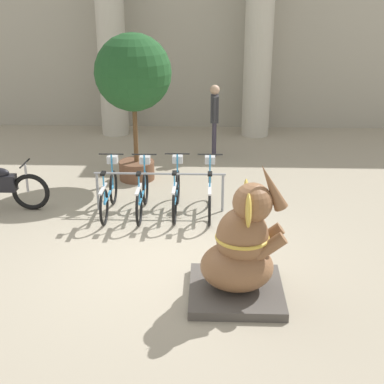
{
  "coord_description": "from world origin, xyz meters",
  "views": [
    {
      "loc": [
        0.72,
        -7.55,
        4.1
      ],
      "look_at": [
        0.45,
        0.38,
        1.0
      ],
      "focal_mm": 50.0,
      "sensor_mm": 36.0,
      "label": 1
    }
  ],
  "objects_px": {
    "bicycle_1": "(142,193)",
    "bicycle_2": "(176,192)",
    "person_pedestrian": "(214,114)",
    "potted_tree": "(133,78)",
    "elephant_statue": "(241,253)",
    "bicycle_3": "(210,193)",
    "bicycle_0": "(109,193)"
  },
  "relations": [
    {
      "from": "bicycle_2",
      "to": "elephant_statue",
      "type": "height_order",
      "value": "elephant_statue"
    },
    {
      "from": "potted_tree",
      "to": "person_pedestrian",
      "type": "bearing_deg",
      "value": 46.02
    },
    {
      "from": "bicycle_2",
      "to": "person_pedestrian",
      "type": "xyz_separation_m",
      "value": [
        0.73,
        3.66,
        0.68
      ]
    },
    {
      "from": "person_pedestrian",
      "to": "potted_tree",
      "type": "bearing_deg",
      "value": -133.98
    },
    {
      "from": "elephant_statue",
      "to": "bicycle_1",
      "type": "bearing_deg",
      "value": 121.04
    },
    {
      "from": "bicycle_3",
      "to": "person_pedestrian",
      "type": "xyz_separation_m",
      "value": [
        0.1,
        3.68,
        0.68
      ]
    },
    {
      "from": "person_pedestrian",
      "to": "potted_tree",
      "type": "relative_size",
      "value": 0.57
    },
    {
      "from": "bicycle_0",
      "to": "person_pedestrian",
      "type": "distance_m",
      "value": 4.28
    },
    {
      "from": "bicycle_3",
      "to": "elephant_statue",
      "type": "bearing_deg",
      "value": -81.36
    },
    {
      "from": "person_pedestrian",
      "to": "potted_tree",
      "type": "distance_m",
      "value": 2.75
    },
    {
      "from": "person_pedestrian",
      "to": "potted_tree",
      "type": "height_order",
      "value": "potted_tree"
    },
    {
      "from": "bicycle_2",
      "to": "elephant_statue",
      "type": "distance_m",
      "value": 3.1
    },
    {
      "from": "bicycle_1",
      "to": "bicycle_2",
      "type": "height_order",
      "value": "same"
    },
    {
      "from": "bicycle_0",
      "to": "bicycle_1",
      "type": "distance_m",
      "value": 0.64
    },
    {
      "from": "bicycle_2",
      "to": "potted_tree",
      "type": "relative_size",
      "value": 0.53
    },
    {
      "from": "bicycle_3",
      "to": "bicycle_1",
      "type": "bearing_deg",
      "value": -178.14
    },
    {
      "from": "bicycle_0",
      "to": "bicycle_2",
      "type": "bearing_deg",
      "value": 2.95
    },
    {
      "from": "bicycle_3",
      "to": "potted_tree",
      "type": "relative_size",
      "value": 0.53
    },
    {
      "from": "bicycle_0",
      "to": "bicycle_2",
      "type": "height_order",
      "value": "same"
    },
    {
      "from": "bicycle_2",
      "to": "person_pedestrian",
      "type": "height_order",
      "value": "person_pedestrian"
    },
    {
      "from": "bicycle_1",
      "to": "bicycle_3",
      "type": "xyz_separation_m",
      "value": [
        1.27,
        0.04,
        0.0
      ]
    },
    {
      "from": "elephant_statue",
      "to": "potted_tree",
      "type": "relative_size",
      "value": 0.62
    },
    {
      "from": "bicycle_2",
      "to": "bicycle_3",
      "type": "relative_size",
      "value": 1.0
    },
    {
      "from": "bicycle_0",
      "to": "potted_tree",
      "type": "relative_size",
      "value": 0.53
    },
    {
      "from": "potted_tree",
      "to": "bicycle_2",
      "type": "bearing_deg",
      "value": -61.71
    },
    {
      "from": "bicycle_0",
      "to": "potted_tree",
      "type": "height_order",
      "value": "potted_tree"
    },
    {
      "from": "person_pedestrian",
      "to": "elephant_statue",
      "type": "bearing_deg",
      "value": -87.05
    },
    {
      "from": "bicycle_1",
      "to": "person_pedestrian",
      "type": "bearing_deg",
      "value": 69.78
    },
    {
      "from": "bicycle_1",
      "to": "person_pedestrian",
      "type": "height_order",
      "value": "person_pedestrian"
    },
    {
      "from": "bicycle_3",
      "to": "elephant_statue",
      "type": "distance_m",
      "value": 2.92
    },
    {
      "from": "bicycle_2",
      "to": "potted_tree",
      "type": "bearing_deg",
      "value": 118.29
    },
    {
      "from": "bicycle_2",
      "to": "elephant_statue",
      "type": "bearing_deg",
      "value": -69.7
    }
  ]
}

